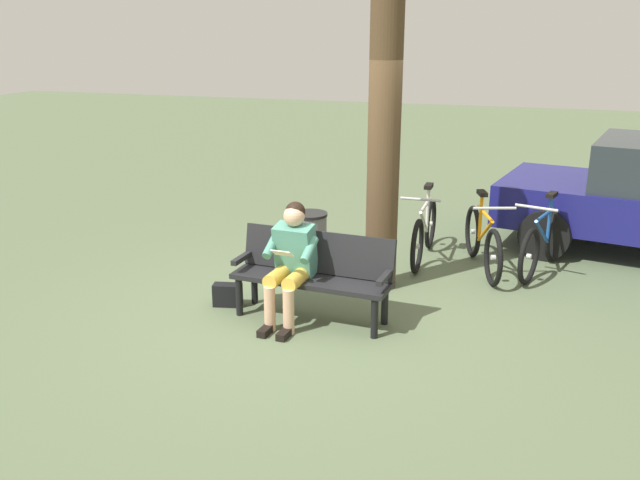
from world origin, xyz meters
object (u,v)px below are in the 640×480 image
person_reading (291,257)px  bicycle_red (543,243)px  bicycle_black (483,241)px  bicycle_purple (424,232)px  handbag (228,295)px  tree_trunk (384,127)px  litter_bin (310,247)px  bench (314,270)px

person_reading → bicycle_red: size_ratio=0.74×
bicycle_black → bicycle_purple: same height
handbag → bicycle_red: 3.80m
bicycle_black → bicycle_red: bearing=85.5°
person_reading → tree_trunk: 1.77m
litter_bin → bicycle_black: bearing=-152.7°
bench → person_reading: (0.18, 0.15, 0.16)m
bench → litter_bin: (0.37, -0.98, -0.10)m
litter_bin → bicycle_red: (-2.55, -1.13, -0.05)m
litter_bin → handbag: bearing=59.4°
bench → litter_bin: bearing=-65.5°
handbag → person_reading: bearing=169.9°
tree_trunk → litter_bin: size_ratio=4.48×
bench → bicycle_red: (-2.19, -2.11, -0.15)m
handbag → bicycle_purple: (-1.72, -2.13, 0.24)m
bicycle_red → person_reading: bearing=-30.1°
bicycle_red → bicycle_purple: (1.42, 0.00, 0.00)m
person_reading → handbag: bearing=-6.1°
bicycle_red → bicycle_purple: size_ratio=0.97×
bench → bicycle_black: size_ratio=1.01×
litter_bin → bicycle_red: size_ratio=0.50×
bench → tree_trunk: size_ratio=0.45×
person_reading → bicycle_black: 2.70m
handbag → bicycle_red: size_ratio=0.18×
handbag → bicycle_black: size_ratio=0.19×
person_reading → bicycle_black: bearing=-124.8°
tree_trunk → bicycle_purple: (-0.32, -1.08, -1.45)m
bench → litter_bin: bench is taller
bench → person_reading: size_ratio=1.36×
bicycle_black → bicycle_purple: bearing=-121.5°
bicycle_black → bicycle_purple: (0.73, -0.17, 0.00)m
litter_bin → bicycle_red: 2.79m
litter_bin → bicycle_red: bearing=-156.1°
bicycle_red → bicycle_black: 0.71m
handbag → bicycle_black: bicycle_black is taller
tree_trunk → person_reading: bearing=61.8°
bench → person_reading: person_reading is taller
bicycle_purple → tree_trunk: bearing=-16.4°
handbag → litter_bin: bearing=-120.6°
bench → bicycle_purple: size_ratio=0.97×
handbag → litter_bin: litter_bin is taller
tree_trunk → bicycle_black: tree_trunk is taller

